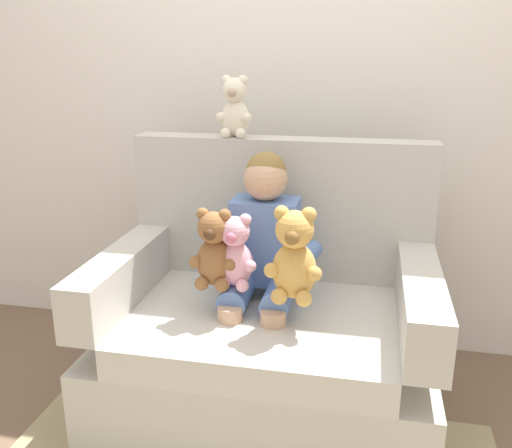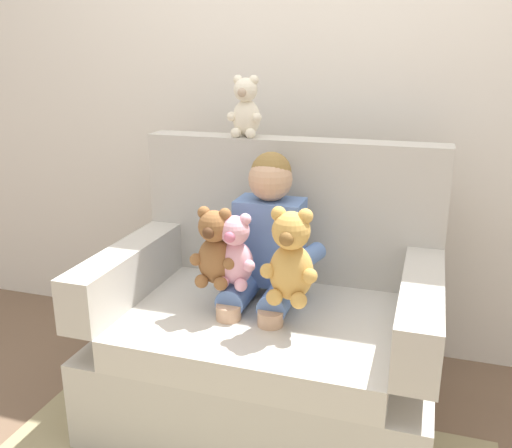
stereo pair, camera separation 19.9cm
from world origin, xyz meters
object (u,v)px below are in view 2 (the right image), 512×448
Objects in this scene: armchair at (270,334)px; seated_child at (265,250)px; plush_honey at (291,258)px; plush_cream_on_backrest at (246,108)px; plush_pink at (235,252)px; plush_brown at (215,249)px.

seated_child is at bearing 149.78° from armchair.
armchair is 1.53× the size of seated_child.
plush_cream_on_backrest is at bearing 104.58° from plush_honey.
plush_pink is (-0.10, -0.12, 0.38)m from armchair.
plush_cream_on_backrest reaches higher than plush_pink.
armchair is 0.44m from plush_brown.
plush_cream_on_backrest is (-0.02, 0.43, 0.47)m from plush_brown.
seated_child reaches higher than plush_honey.
plush_brown is 0.89× the size of plush_honey.
armchair is at bearing 37.75° from plush_pink.
plush_cream_on_backrest is at bearing 123.37° from armchair.
seated_child is at bearing -42.34° from plush_cream_on_backrest.
plush_pink is 0.08m from plush_brown.
plush_honey reaches higher than plush_pink.
plush_cream_on_backrest reaches higher than plush_honey.
plush_honey is (0.23, -0.06, 0.03)m from plush_pink.
plush_pink is at bearing 144.88° from plush_honey.
armchair is at bearing 105.24° from plush_honey.
plush_cream_on_backrest is (-0.10, 0.42, 0.48)m from plush_pink.
armchair is at bearing -36.06° from seated_child.
armchair is 0.35m from seated_child.
plush_cream_on_backrest is at bearing 115.10° from seated_child.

